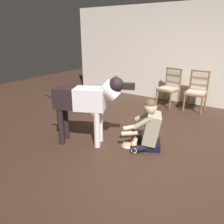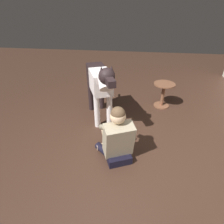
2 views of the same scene
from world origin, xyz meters
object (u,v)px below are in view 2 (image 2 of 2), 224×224
Objects in this scene: person_sitting_on_floor at (117,138)px; round_side_table at (163,93)px; large_dog at (100,83)px; hot_dog_on_plate at (111,141)px.

round_side_table is (-1.67, 0.82, -0.03)m from person_sitting_on_floor.
round_side_table is at bearing 119.99° from large_dog.
person_sitting_on_floor reaches higher than hot_dog_on_plate.
large_dog reaches higher than person_sitting_on_floor.
hot_dog_on_plate is at bearing -34.80° from round_side_table.
round_side_table is at bearing 145.20° from hot_dog_on_plate.
large_dog is at bearing -156.74° from person_sitting_on_floor.
large_dog reaches higher than hot_dog_on_plate.
large_dog is 1.04m from hot_dog_on_plate.
person_sitting_on_floor is 0.61× the size of large_dog.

